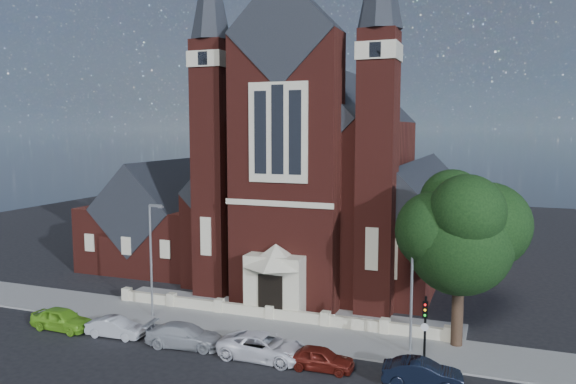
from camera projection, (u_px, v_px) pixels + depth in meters
name	position (u px, v px, depth m)	size (l,w,h in m)	color
ground	(309.00, 288.00, 47.06)	(120.00, 120.00, 0.00)	black
pavement_strip	(259.00, 329.00, 37.30)	(60.00, 5.00, 0.12)	gray
forecourt_paving	(281.00, 311.00, 41.02)	(26.00, 3.00, 0.14)	gray
forecourt_wall	(271.00, 320.00, 39.16)	(24.00, 0.40, 0.90)	beige
church	(336.00, 182.00, 53.53)	(20.01, 34.90, 29.20)	#4E1B14
parish_hall	(164.00, 224.00, 55.01)	(12.00, 12.20, 10.24)	#4E1B14
street_tree	(461.00, 236.00, 33.23)	(6.40, 6.60, 10.70)	black
street_lamp_left	(152.00, 254.00, 39.09)	(1.16, 0.22, 8.09)	gray
street_lamp_right	(413.00, 278.00, 32.78)	(1.16, 0.22, 8.09)	gray
traffic_signal	(425.00, 321.00, 31.23)	(0.28, 0.42, 4.00)	black
car_lime_van	(62.00, 319.00, 37.12)	(1.74, 4.33, 1.48)	#70B824
car_silver_a	(116.00, 327.00, 35.85)	(1.32, 3.79, 1.25)	#ABAFB3
car_silver_b	(185.00, 335.00, 34.23)	(1.98, 4.87, 1.41)	#A3A6AB
car_white_suv	(264.00, 347.00, 32.39)	(2.45, 5.32, 1.48)	white
car_dark_red	(320.00, 358.00, 30.97)	(1.53, 3.81, 1.30)	#5B160F
car_navy	(422.00, 373.00, 29.01)	(1.43, 4.11, 1.36)	black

